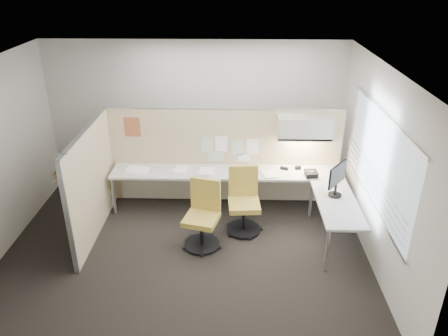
{
  "coord_description": "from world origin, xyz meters",
  "views": [
    {
      "loc": [
        0.73,
        -5.52,
        4.05
      ],
      "look_at": [
        0.57,
        0.8,
        1.02
      ],
      "focal_mm": 35.0,
      "sensor_mm": 36.0,
      "label": 1
    }
  ],
  "objects_px": {
    "desk": "(246,182)",
    "chair_left": "(203,217)",
    "chair_right": "(244,202)",
    "phone": "(311,174)",
    "monitor": "(337,178)"
  },
  "relations": [
    {
      "from": "desk",
      "to": "chair_left",
      "type": "height_order",
      "value": "chair_left"
    },
    {
      "from": "chair_left",
      "to": "chair_right",
      "type": "height_order",
      "value": "chair_right"
    },
    {
      "from": "desk",
      "to": "chair_right",
      "type": "distance_m",
      "value": 0.53
    },
    {
      "from": "chair_left",
      "to": "monitor",
      "type": "bearing_deg",
      "value": 22.16
    },
    {
      "from": "desk",
      "to": "monitor",
      "type": "height_order",
      "value": "monitor"
    },
    {
      "from": "chair_right",
      "to": "monitor",
      "type": "xyz_separation_m",
      "value": [
        1.41,
        -0.16,
        0.54
      ]
    },
    {
      "from": "chair_right",
      "to": "phone",
      "type": "xyz_separation_m",
      "value": [
        1.14,
        0.5,
        0.29
      ]
    },
    {
      "from": "monitor",
      "to": "phone",
      "type": "bearing_deg",
      "value": 60.21
    },
    {
      "from": "desk",
      "to": "monitor",
      "type": "bearing_deg",
      "value": -26.18
    },
    {
      "from": "monitor",
      "to": "phone",
      "type": "relative_size",
      "value": 2.32
    },
    {
      "from": "desk",
      "to": "monitor",
      "type": "xyz_separation_m",
      "value": [
        1.37,
        -0.67,
        0.44
      ]
    },
    {
      "from": "desk",
      "to": "chair_left",
      "type": "relative_size",
      "value": 3.8
    },
    {
      "from": "chair_right",
      "to": "phone",
      "type": "height_order",
      "value": "chair_right"
    },
    {
      "from": "chair_left",
      "to": "phone",
      "type": "relative_size",
      "value": 4.57
    },
    {
      "from": "chair_left",
      "to": "monitor",
      "type": "relative_size",
      "value": 1.97
    }
  ]
}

